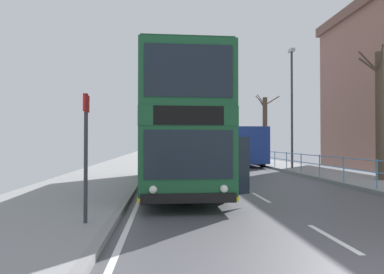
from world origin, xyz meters
The scene contains 7 objects.
double_decker_bus_main centered at (-2.64, 9.68, 2.36)m, with size 3.29×10.22×4.51m.
background_bus_far_lane centered at (2.89, 24.67, 1.61)m, with size 2.74×10.81×2.93m.
pedestrian_railing_far_kerb centered at (4.45, 11.44, 0.86)m, with size 0.05×20.46×1.07m.
bus_stop_sign_near centered at (-4.80, 3.62, 1.79)m, with size 0.08×0.44×2.69m.
street_lamp_far_side centered at (5.27, 18.30, 4.70)m, with size 0.28×0.60×7.90m.
bare_tree_far_00 centered at (6.50, 10.95, 3.12)m, with size 2.04×1.22×5.84m.
bare_tree_far_01 centered at (5.90, 26.46, 3.13)m, with size 2.31×1.72×6.22m.
Camera 1 is at (-3.17, -3.64, 1.81)m, focal length 31.92 mm.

